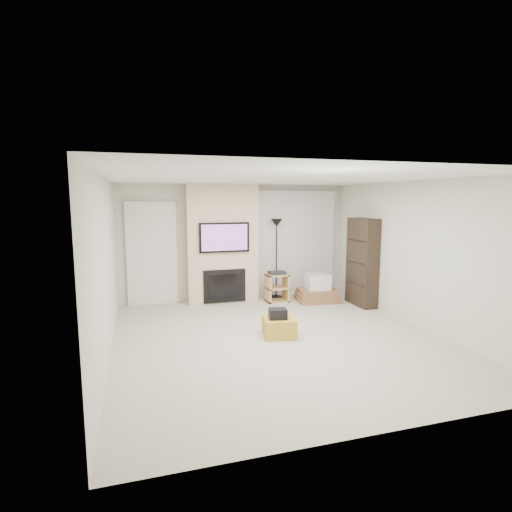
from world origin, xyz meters
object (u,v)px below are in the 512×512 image
object	(u,v)px
ottoman	(279,327)
box_stack	(317,291)
floor_lamp	(277,236)
bookshelf	(362,262)
av_stand	(277,286)

from	to	relation	value
ottoman	box_stack	world-z (taller)	box_stack
floor_lamp	box_stack	xyz separation A→B (m)	(0.74, -0.56, -1.16)
box_stack	ottoman	bearing A→B (deg)	-129.83
ottoman	floor_lamp	distance (m)	2.83
floor_lamp	bookshelf	size ratio (longest dim) A/B	0.98
floor_lamp	bookshelf	bearing A→B (deg)	-36.74
av_stand	box_stack	size ratio (longest dim) A/B	0.70
ottoman	floor_lamp	world-z (taller)	floor_lamp
floor_lamp	av_stand	world-z (taller)	floor_lamp
ottoman	box_stack	size ratio (longest dim) A/B	0.53
av_stand	bookshelf	world-z (taller)	bookshelf
av_stand	bookshelf	distance (m)	1.84
av_stand	bookshelf	size ratio (longest dim) A/B	0.37
ottoman	floor_lamp	xyz separation A→B (m)	(0.81, 2.42, 1.24)
ottoman	bookshelf	xyz separation A→B (m)	(2.29, 1.31, 0.75)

